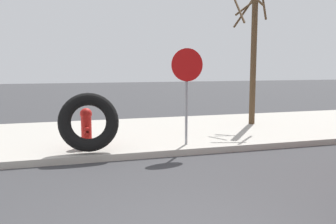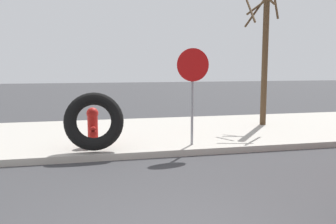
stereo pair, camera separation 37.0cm
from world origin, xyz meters
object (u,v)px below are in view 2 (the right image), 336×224
Objects in this scene: fire_hydrant at (93,125)px; bare_tree at (264,52)px; loose_tire at (94,121)px; stop_sign at (193,78)px.

bare_tree is at bearing 19.22° from fire_hydrant.
bare_tree is at bearing 24.47° from loose_tire.
stop_sign is (2.26, 0.07, 0.91)m from loose_tire.
loose_tire is at bearing -155.53° from bare_tree.
stop_sign is 0.52× the size of bare_tree.
bare_tree is (3.02, 2.33, 0.72)m from stop_sign.
loose_tire is 2.43m from stop_sign.
fire_hydrant is at bearing 91.58° from loose_tire.
fire_hydrant is 0.21× the size of bare_tree.
stop_sign is at bearing -11.97° from fire_hydrant.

